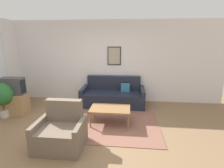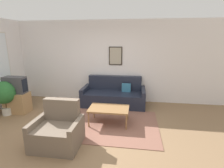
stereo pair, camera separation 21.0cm
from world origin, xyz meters
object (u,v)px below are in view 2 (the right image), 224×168
Objects in this scene: couch at (114,96)px; armchair at (58,131)px; tv at (15,85)px; coffee_table at (109,109)px; potted_plant_tall at (4,94)px.

armchair is at bearing -108.70° from couch.
coffee_table is at bearing -6.89° from tv.
coffee_table is 2.96m from potted_plant_tall.
coffee_table is 1.36m from armchair.
potted_plant_tall is at bearing -132.14° from tv.
armchair is at bearing -29.26° from potted_plant_tall.
tv is (-2.70, -1.01, 0.52)m from couch.
potted_plant_tall reaches higher than coffee_table.
couch is 2.06× the size of potted_plant_tall.
couch is 2.93m from tv.
potted_plant_tall is (-0.19, -0.21, -0.20)m from tv.
tv is 2.40m from armchair.
tv reaches higher than armchair.
couch reaches higher than armchair.
coffee_table is at bearing -87.67° from couch.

